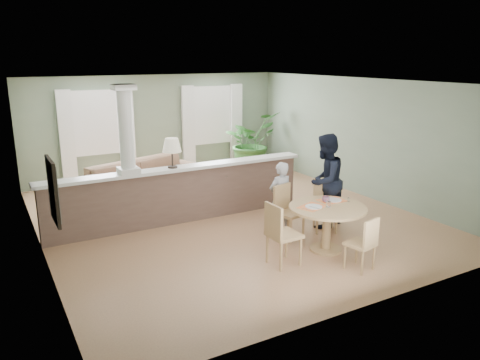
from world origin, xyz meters
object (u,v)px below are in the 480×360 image
dining_table (327,215)px  chair_far_man (325,202)px  chair_side (280,232)px  houseplant (251,142)px  chair_near (364,242)px  child_person (280,197)px  chair_far_boy (287,209)px  sofa (146,182)px  man_person (325,181)px

dining_table → chair_far_man: bearing=52.6°
chair_far_man → chair_side: (-1.61, -0.90, 0.03)m
houseplant → chair_near: (-1.76, -6.38, -0.36)m
child_person → dining_table: bearing=96.2°
chair_far_boy → chair_near: size_ratio=1.13×
sofa → houseplant: houseplant is taller
sofa → houseplant: size_ratio=1.84×
dining_table → child_person: size_ratio=0.96×
chair_far_boy → child_person: 0.32m
chair_far_boy → houseplant: bearing=52.6°
sofa → child_person: 3.44m
child_person → man_person: bearing=166.1°
houseplant → dining_table: houseplant is taller
houseplant → chair_far_man: (-1.15, -4.71, -0.30)m
chair_far_man → chair_side: bearing=-121.9°
child_person → man_person: 0.94m
child_person → chair_far_boy: bearing=76.6°
chair_far_man → man_person: (0.10, 0.16, 0.36)m
dining_table → houseplant: bearing=72.3°
dining_table → chair_far_man: (0.60, 0.79, -0.08)m
sofa → chair_far_boy: size_ratio=3.19×
houseplant → chair_side: 6.26m
dining_table → chair_side: bearing=-173.6°
chair_far_man → chair_near: (-0.61, -1.67, -0.06)m
houseplant → dining_table: (-1.75, -5.49, -0.22)m
sofa → chair_far_boy: bearing=-84.1°
chair_far_boy → man_person: 1.02m
sofa → child_person: size_ratio=2.31×
sofa → houseplant: bearing=2.4°
dining_table → man_person: (0.70, 0.94, 0.28)m
houseplant → man_person: bearing=-103.0°
sofa → chair_near: sofa is taller
chair_far_man → chair_side: chair_side is taller
dining_table → chair_side: 1.02m
chair_side → man_person: 2.04m
man_person → chair_side: bearing=7.6°
chair_near → child_person: bearing=-97.4°
sofa → chair_far_man: size_ratio=3.18×
dining_table → chair_side: size_ratio=1.26×
sofa → chair_side: size_ratio=3.02×
man_person → houseplant: bearing=-127.0°
houseplant → child_person: houseplant is taller
chair_far_man → man_person: 0.41m
chair_far_boy → chair_far_man: chair_far_man is taller
chair_far_boy → child_person: bearing=65.8°
chair_near → chair_side: size_ratio=0.84×
chair_near → child_person: (-0.18, 1.99, 0.20)m
chair_side → child_person: bearing=-35.5°
chair_far_man → man_person: bearing=85.8°
dining_table → chair_near: dining_table is taller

